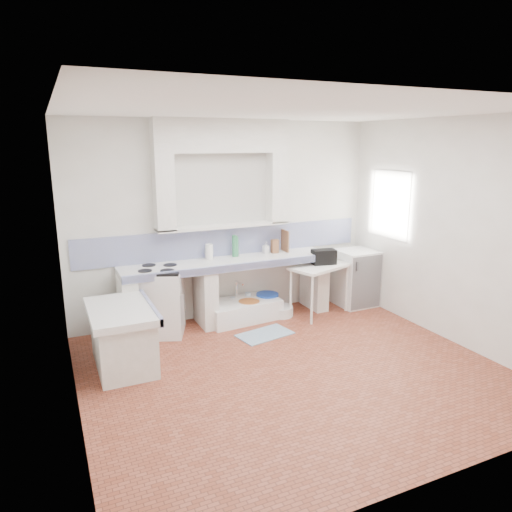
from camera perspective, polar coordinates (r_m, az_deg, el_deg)
name	(u,v)px	position (r m, az deg, el deg)	size (l,w,h in m)	color
floor	(293,370)	(5.45, 4.48, -13.62)	(4.50, 4.50, 0.00)	brown
ceiling	(298,110)	(4.86, 5.12, 17.22)	(4.50, 4.50, 0.00)	white
wall_back	(227,221)	(6.75, -3.53, 4.30)	(4.50, 4.50, 0.00)	white
wall_front	(439,308)	(3.43, 21.33, -5.86)	(4.50, 4.50, 0.00)	white
wall_left	(66,272)	(4.36, -22.00, -1.86)	(4.50, 4.50, 0.00)	white
wall_right	(453,232)	(6.36, 22.80, 2.67)	(4.50, 4.50, 0.00)	white
alcove_mass	(222,136)	(6.51, -4.12, 14.33)	(1.90, 0.25, 0.45)	white
window_frame	(400,204)	(7.30, 17.02, 6.02)	(0.35, 0.86, 1.06)	#352110
lace_valance	(394,179)	(7.17, 16.35, 8.99)	(0.01, 0.84, 0.24)	white
counter_slab	(229,263)	(6.55, -3.33, -0.81)	(3.00, 0.60, 0.08)	white
counter_lip	(236,267)	(6.30, -2.41, -1.39)	(3.00, 0.04, 0.10)	navy
counter_pier_left	(128,307)	(6.34, -15.22, -6.04)	(0.20, 0.55, 0.82)	white
counter_pier_mid	(206,297)	(6.57, -6.14, -4.93)	(0.20, 0.55, 0.82)	white
counter_pier_right	(314,282)	(7.28, 7.06, -3.11)	(0.20, 0.55, 0.82)	white
peninsula_top	(121,311)	(5.48, -16.05, -6.44)	(0.70, 1.10, 0.08)	white
peninsula_base	(123,340)	(5.61, -15.81, -9.80)	(0.60, 1.00, 0.62)	white
peninsula_lip	(151,307)	(5.53, -12.66, -6.04)	(0.04, 1.10, 0.10)	navy
backsplash	(228,241)	(6.79, -3.44, 1.78)	(4.27, 0.03, 0.40)	navy
stove	(160,302)	(6.38, -11.61, -5.51)	(0.61, 0.59, 0.86)	white
sink	(242,311)	(6.82, -1.69, -6.68)	(1.06, 0.57, 0.25)	white
side_table	(319,290)	(7.02, 7.67, -4.07)	(0.90, 0.50, 0.04)	white
fridge	(355,278)	(7.50, 11.95, -2.59)	(0.56, 0.56, 0.87)	white
bucket_red	(231,310)	(6.82, -3.03, -6.58)	(0.30, 0.30, 0.28)	#AE2538
bucket_orange	(249,311)	(6.79, -0.84, -6.63)	(0.31, 0.31, 0.28)	#C66626
bucket_blue	(267,304)	(7.03, 1.38, -5.78)	(0.33, 0.33, 0.31)	#1741B4
basin_white	(281,311)	(6.98, 2.99, -6.66)	(0.37, 0.37, 0.14)	white
water_bottle_a	(233,307)	(6.94, -2.82, -6.14)	(0.08, 0.08, 0.30)	silver
water_bottle_b	(248,303)	(7.02, -0.94, -5.74)	(0.09, 0.09, 0.33)	silver
black_bag	(324,257)	(6.97, 8.20, -0.09)	(0.34, 0.20, 0.22)	black
green_bottle_a	(234,246)	(6.70, -2.62, 1.23)	(0.07, 0.07, 0.31)	#2E7A4C
green_bottle_b	(236,247)	(6.71, -2.40, 1.15)	(0.06, 0.06, 0.29)	#2E7A4C
knife_block	(275,246)	(6.93, 2.29, 1.19)	(0.10, 0.08, 0.20)	brown
cutting_board	(285,241)	(7.03, 3.54, 1.85)	(0.02, 0.24, 0.32)	brown
paper_towel	(209,252)	(6.58, -5.70, 0.51)	(0.11, 0.11, 0.21)	white
soap_bottle	(266,247)	(6.91, 1.20, 1.04)	(0.08, 0.08, 0.17)	white
rug	(265,334)	(6.34, 1.07, -9.47)	(0.72, 0.41, 0.01)	#335D84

